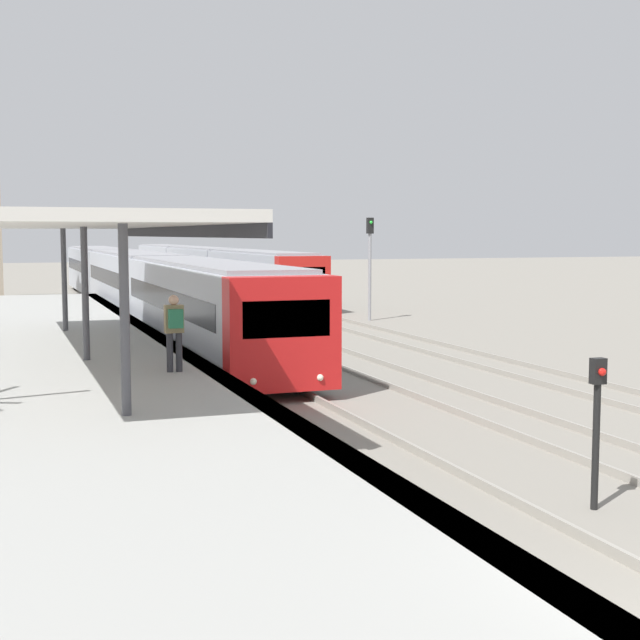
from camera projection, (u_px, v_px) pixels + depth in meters
platform_canopy at (85, 224)px, 20.75m from camera, size 4.00×17.18×3.34m
person_on_platform at (174, 327)px, 19.09m from camera, size 0.40×0.40×1.66m
train_near at (135, 280)px, 41.78m from camera, size 2.65×46.66×3.00m
train_far at (204, 266)px, 62.03m from camera, size 2.59×43.44×2.92m
signal_post_near at (597, 417)px, 12.30m from camera, size 0.20×0.21×2.13m
signal_mast_far at (370, 255)px, 39.31m from camera, size 0.28×0.29×4.55m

